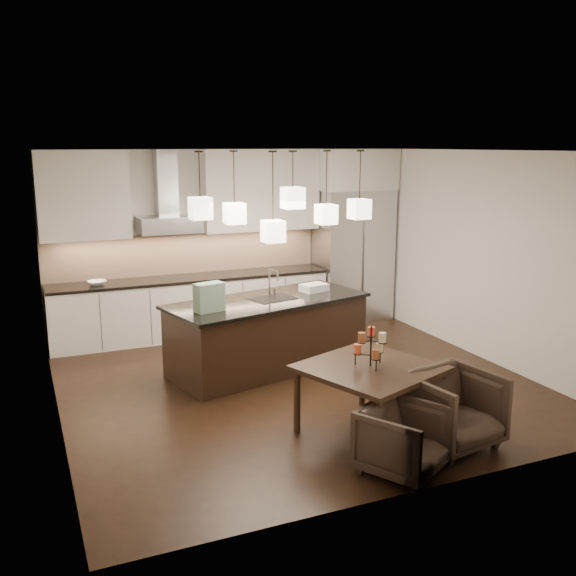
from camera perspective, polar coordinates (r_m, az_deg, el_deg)
name	(u,v)px	position (r m, az deg, el deg)	size (l,w,h in m)	color
floor	(294,383)	(8.02, 0.57, -8.40)	(5.50, 5.50, 0.02)	black
ceiling	(295,150)	(7.48, 0.62, 12.18)	(5.50, 5.50, 0.02)	white
wall_back	(224,240)	(10.18, -5.69, 4.28)	(5.50, 0.02, 2.80)	silver
wall_front	(433,332)	(5.29, 12.74, -3.83)	(5.50, 0.02, 2.80)	silver
wall_left	(48,291)	(7.01, -20.54, -0.28)	(0.02, 5.50, 2.80)	silver
wall_right	(481,255)	(9.08, 16.77, 2.79)	(0.02, 5.50, 2.80)	silver
refrigerator	(353,255)	(10.70, 5.76, 2.93)	(1.20, 0.72, 2.15)	#B7B7BA
fridge_panel	(355,169)	(10.56, 5.94, 10.44)	(1.26, 0.72, 0.65)	silver
lower_cabinets	(193,307)	(9.89, -8.45, -1.72)	(4.21, 0.62, 0.88)	silver
countertop	(192,278)	(9.78, -8.53, 0.89)	(4.21, 0.66, 0.04)	black
backsplash	(186,253)	(10.01, -9.04, 3.09)	(4.21, 0.02, 0.63)	#D5AE92
upper_cab_left	(83,195)	(9.49, -17.75, 7.86)	(1.25, 0.35, 1.25)	silver
upper_cab_right	(261,190)	(10.10, -2.43, 8.69)	(1.86, 0.35, 1.25)	silver
hood_canopy	(169,224)	(9.63, -10.50, 5.58)	(0.90, 0.52, 0.24)	#B7B7BA
hood_chimney	(166,183)	(9.68, -10.79, 9.17)	(0.30, 0.28, 0.96)	#B7B7BA
fruit_bowl	(97,283)	(9.48, -16.61, 0.44)	(0.26, 0.26, 0.06)	silver
island_body	(268,335)	(8.36, -1.80, -4.23)	(2.52, 1.01, 0.89)	black
island_top	(268,301)	(8.24, -1.82, -1.14)	(2.60, 1.09, 0.04)	black
faucet	(269,282)	(8.33, -1.66, 0.51)	(0.10, 0.24, 0.38)	silver
tote_bag	(209,297)	(7.66, -7.03, -0.82)	(0.34, 0.18, 0.34)	#1C5B37
food_container	(314,288)	(8.67, 2.32, 0.04)	(0.34, 0.24, 0.10)	silver
dining_table	(369,400)	(6.60, 7.24, -9.83)	(1.19, 1.19, 0.71)	black
candelabra	(371,346)	(6.41, 7.38, -5.14)	(0.34, 0.34, 0.42)	black
candle_a	(379,347)	(6.52, 8.11, -5.22)	(0.07, 0.07, 0.10)	beige
candle_b	(358,349)	(6.44, 6.20, -5.40)	(0.07, 0.07, 0.10)	#DC542D
candle_c	(376,354)	(6.31, 7.80, -5.84)	(0.07, 0.07, 0.10)	brown
candle_d	(371,331)	(6.51, 7.41, -3.84)	(0.07, 0.07, 0.10)	#DC542D
candle_e	(362,337)	(6.30, 6.56, -4.38)	(0.07, 0.07, 0.10)	brown
candle_f	(382,337)	(6.32, 8.39, -4.37)	(0.07, 0.07, 0.10)	beige
armchair_left	(402,440)	(5.93, 10.14, -13.15)	(0.66, 0.68, 0.62)	black
armchair_right	(452,409)	(6.52, 14.38, -10.36)	(0.79, 0.81, 0.74)	black
pendant_a	(200,208)	(7.67, -7.79, 7.03)	(0.24, 0.24, 0.26)	#F4E2C0
pendant_b	(235,213)	(8.16, -4.78, 6.62)	(0.24, 0.24, 0.26)	#F4E2C0
pendant_c	(293,198)	(7.91, 0.42, 8.01)	(0.24, 0.24, 0.26)	#F4E2C0
pendant_d	(326,214)	(8.55, 3.41, 6.56)	(0.24, 0.24, 0.26)	#F4E2C0
pendant_e	(359,209)	(8.55, 6.35, 7.00)	(0.24, 0.24, 0.26)	#F4E2C0
pendant_f	(273,231)	(7.74, -1.33, 5.06)	(0.24, 0.24, 0.26)	#F4E2C0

